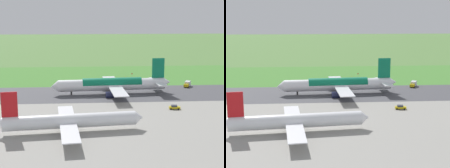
{
  "view_description": "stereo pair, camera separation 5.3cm",
  "coord_description": "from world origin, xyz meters",
  "views": [
    {
      "loc": [
        20.12,
        160.02,
        37.5
      ],
      "look_at": [
        9.25,
        0.0,
        4.5
      ],
      "focal_mm": 58.62,
      "sensor_mm": 36.0,
      "label": 1
    },
    {
      "loc": [
        20.06,
        160.03,
        37.5
      ],
      "look_at": [
        9.25,
        0.0,
        4.5
      ],
      "focal_mm": 58.62,
      "sensor_mm": 36.0,
      "label": 2
    }
  ],
  "objects": [
    {
      "name": "service_car_followme",
      "position": [
        -12.74,
        27.5,
        0.84
      ],
      "size": [
        4.37,
        2.29,
        1.62
      ],
      "color": "gold",
      "rests_on": "ground"
    },
    {
      "name": "ground_plane",
      "position": [
        0.0,
        0.0,
        0.0
      ],
      "size": [
        800.0,
        800.0,
        0.0
      ],
      "primitive_type": "plane",
      "color": "#547F3D"
    },
    {
      "name": "no_stopping_sign",
      "position": [
        -4.64,
        -39.65,
        1.39
      ],
      "size": [
        0.6,
        0.1,
        2.32
      ],
      "color": "slate",
      "rests_on": "ground"
    },
    {
      "name": "airliner_parked_mid",
      "position": [
        25.83,
        51.27,
        3.68
      ],
      "size": [
        46.19,
        37.87,
        13.48
      ],
      "color": "white",
      "rests_on": "ground"
    },
    {
      "name": "service_truck_baggage",
      "position": [
        -28.74,
        -12.7,
        1.4
      ],
      "size": [
        4.78,
        6.16,
        2.65
      ],
      "color": "gold",
      "rests_on": "ground"
    },
    {
      "name": "traffic_cone_orange",
      "position": [
        -1.35,
        -40.61,
        0.28
      ],
      "size": [
        0.4,
        0.4,
        0.55
      ],
      "primitive_type": "cone",
      "color": "orange",
      "rests_on": "ground"
    },
    {
      "name": "apron_concrete",
      "position": [
        0.0,
        55.06,
        0.03
      ],
      "size": [
        440.0,
        110.0,
        0.05
      ],
      "primitive_type": "cube",
      "color": "gray",
      "rests_on": "ground"
    },
    {
      "name": "runway_asphalt",
      "position": [
        0.0,
        0.0,
        0.03
      ],
      "size": [
        600.0,
        32.08,
        0.06
      ],
      "primitive_type": "cube",
      "color": "#47474C",
      "rests_on": "ground"
    },
    {
      "name": "airliner_main",
      "position": [
        8.87,
        -0.03,
        4.35
      ],
      "size": [
        54.14,
        44.3,
        15.88
      ],
      "color": "white",
      "rests_on": "ground"
    },
    {
      "name": "grass_verge_foreground",
      "position": [
        0.0,
        -39.6,
        0.02
      ],
      "size": [
        600.0,
        80.0,
        0.04
      ],
      "primitive_type": "cube",
      "color": "#478534",
      "rests_on": "ground"
    }
  ]
}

